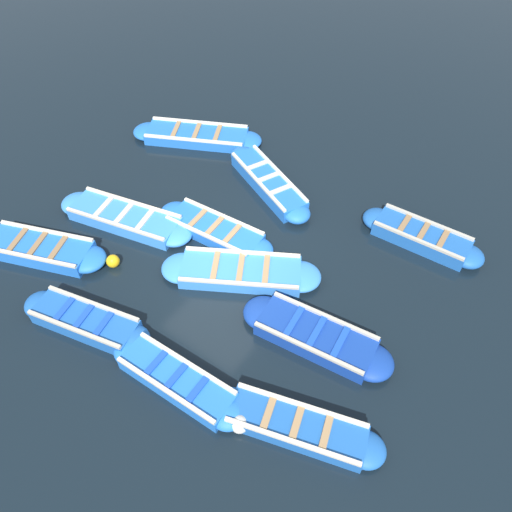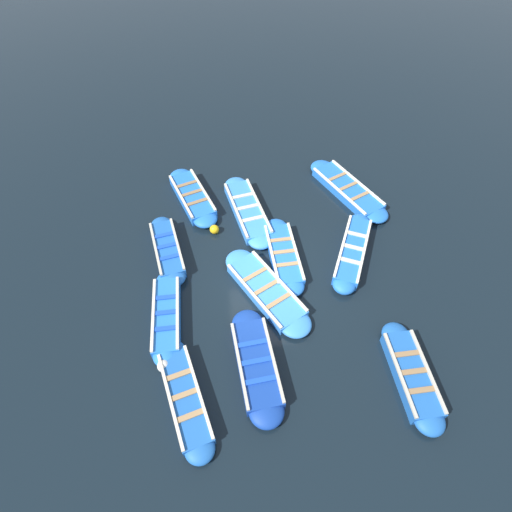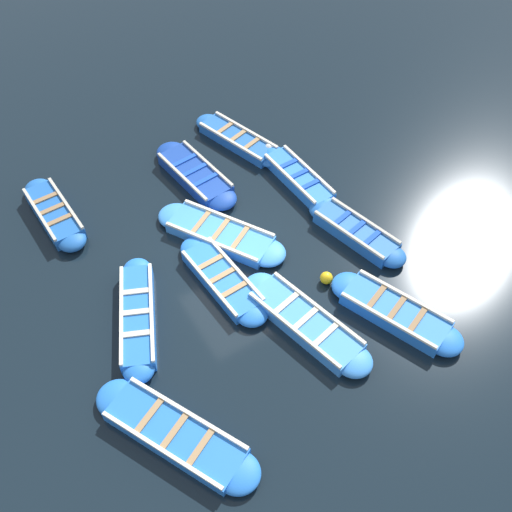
{
  "view_description": "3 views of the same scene",
  "coord_description": "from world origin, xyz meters",
  "px_view_note": "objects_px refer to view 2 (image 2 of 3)",
  "views": [
    {
      "loc": [
        -5.45,
        5.88,
        9.3
      ],
      "look_at": [
        -0.89,
        -0.32,
        0.51
      ],
      "focal_mm": 35.0,
      "sensor_mm": 36.0,
      "label": 1
    },
    {
      "loc": [
        -7.65,
        0.89,
        10.29
      ],
      "look_at": [
        0.67,
        0.26,
        0.16
      ],
      "focal_mm": 28.0,
      "sensor_mm": 36.0,
      "label": 2
    },
    {
      "loc": [
        8.89,
        -4.65,
        12.16
      ],
      "look_at": [
        0.48,
        0.44,
        0.22
      ],
      "focal_mm": 42.0,
      "sensor_mm": 36.0,
      "label": 3
    }
  ],
  "objects_px": {
    "boat_near_quay": "(247,211)",
    "boat_outer_right": "(283,255)",
    "boat_bow_out": "(266,290)",
    "boat_drifting": "(256,364)",
    "buoy_orange_near": "(164,366)",
    "boat_mid_row": "(192,197)",
    "boat_far_corner": "(352,251)",
    "boat_alongside": "(167,250)",
    "boat_outer_left": "(185,397)",
    "boat_centre": "(166,316)",
    "boat_tucked": "(411,375)",
    "buoy_yellow_far": "(214,229)",
    "boat_broadside": "(347,190)"
  },
  "relations": [
    {
      "from": "boat_near_quay",
      "to": "buoy_yellow_far",
      "type": "height_order",
      "value": "boat_near_quay"
    },
    {
      "from": "boat_tucked",
      "to": "boat_far_corner",
      "type": "relative_size",
      "value": 0.89
    },
    {
      "from": "boat_near_quay",
      "to": "buoy_orange_near",
      "type": "relative_size",
      "value": 11.16
    },
    {
      "from": "boat_outer_left",
      "to": "boat_far_corner",
      "type": "xyz_separation_m",
      "value": [
        4.45,
        -5.36,
        0.04
      ]
    },
    {
      "from": "boat_mid_row",
      "to": "boat_far_corner",
      "type": "relative_size",
      "value": 0.99
    },
    {
      "from": "buoy_orange_near",
      "to": "boat_alongside",
      "type": "bearing_deg",
      "value": 2.34
    },
    {
      "from": "boat_centre",
      "to": "buoy_yellow_far",
      "type": "xyz_separation_m",
      "value": [
        3.38,
        -1.43,
        -0.02
      ]
    },
    {
      "from": "boat_mid_row",
      "to": "boat_outer_right",
      "type": "relative_size",
      "value": 1.05
    },
    {
      "from": "boat_tucked",
      "to": "boat_outer_right",
      "type": "relative_size",
      "value": 0.94
    },
    {
      "from": "boat_near_quay",
      "to": "boat_outer_right",
      "type": "bearing_deg",
      "value": -153.91
    },
    {
      "from": "boat_broadside",
      "to": "boat_outer_right",
      "type": "xyz_separation_m",
      "value": [
        -3.04,
        2.82,
        -0.0
      ]
    },
    {
      "from": "boat_centre",
      "to": "boat_broadside",
      "type": "bearing_deg",
      "value": -51.96
    },
    {
      "from": "boat_outer_left",
      "to": "boat_bow_out",
      "type": "bearing_deg",
      "value": -37.12
    },
    {
      "from": "boat_near_quay",
      "to": "boat_tucked",
      "type": "xyz_separation_m",
      "value": [
        -6.52,
        -3.93,
        0.02
      ]
    },
    {
      "from": "boat_outer_right",
      "to": "boat_bow_out",
      "type": "bearing_deg",
      "value": 152.91
    },
    {
      "from": "boat_mid_row",
      "to": "boat_drifting",
      "type": "distance_m",
      "value": 7.06
    },
    {
      "from": "boat_centre",
      "to": "boat_far_corner",
      "type": "distance_m",
      "value": 6.32
    },
    {
      "from": "boat_tucked",
      "to": "boat_outer_left",
      "type": "xyz_separation_m",
      "value": [
        -0.13,
        5.93,
        -0.04
      ]
    },
    {
      "from": "boat_near_quay",
      "to": "boat_outer_right",
      "type": "height_order",
      "value": "boat_near_quay"
    },
    {
      "from": "boat_tucked",
      "to": "boat_near_quay",
      "type": "bearing_deg",
      "value": 31.07
    },
    {
      "from": "boat_far_corner",
      "to": "boat_broadside",
      "type": "bearing_deg",
      "value": -9.7
    },
    {
      "from": "boat_alongside",
      "to": "buoy_yellow_far",
      "type": "height_order",
      "value": "boat_alongside"
    },
    {
      "from": "buoy_orange_near",
      "to": "boat_drifting",
      "type": "bearing_deg",
      "value": -93.27
    },
    {
      "from": "boat_bow_out",
      "to": "boat_drifting",
      "type": "relative_size",
      "value": 1.07
    },
    {
      "from": "boat_centre",
      "to": "boat_far_corner",
      "type": "xyz_separation_m",
      "value": [
        2.01,
        -5.99,
        0.02
      ]
    },
    {
      "from": "boat_mid_row",
      "to": "boat_centre",
      "type": "bearing_deg",
      "value": 173.03
    },
    {
      "from": "boat_drifting",
      "to": "boat_far_corner",
      "type": "relative_size",
      "value": 0.98
    },
    {
      "from": "boat_centre",
      "to": "boat_far_corner",
      "type": "bearing_deg",
      "value": -71.41
    },
    {
      "from": "boat_centre",
      "to": "boat_outer_right",
      "type": "relative_size",
      "value": 0.95
    },
    {
      "from": "boat_outer_right",
      "to": "boat_outer_left",
      "type": "height_order",
      "value": "boat_outer_left"
    },
    {
      "from": "buoy_orange_near",
      "to": "buoy_yellow_far",
      "type": "distance_m",
      "value": 5.13
    },
    {
      "from": "boat_mid_row",
      "to": "boat_far_corner",
      "type": "xyz_separation_m",
      "value": [
        -3.1,
        -5.36,
        0.01
      ]
    },
    {
      "from": "boat_mid_row",
      "to": "boat_drifting",
      "type": "relative_size",
      "value": 1.01
    },
    {
      "from": "boat_outer_right",
      "to": "buoy_orange_near",
      "type": "height_order",
      "value": "boat_outer_right"
    },
    {
      "from": "boat_outer_left",
      "to": "boat_broadside",
      "type": "bearing_deg",
      "value": -38.02
    },
    {
      "from": "boat_outer_left",
      "to": "boat_near_quay",
      "type": "bearing_deg",
      "value": -16.79
    },
    {
      "from": "boat_drifting",
      "to": "boat_outer_left",
      "type": "bearing_deg",
      "value": 111.39
    },
    {
      "from": "boat_outer_left",
      "to": "boat_outer_right",
      "type": "bearing_deg",
      "value": -34.3
    },
    {
      "from": "boat_mid_row",
      "to": "buoy_orange_near",
      "type": "distance_m",
      "value": 6.69
    },
    {
      "from": "boat_mid_row",
      "to": "boat_tucked",
      "type": "distance_m",
      "value": 9.49
    },
    {
      "from": "boat_bow_out",
      "to": "boat_far_corner",
      "type": "height_order",
      "value": "boat_far_corner"
    },
    {
      "from": "boat_outer_left",
      "to": "boat_centre",
      "type": "bearing_deg",
      "value": 14.5
    },
    {
      "from": "boat_outer_left",
      "to": "boat_far_corner",
      "type": "height_order",
      "value": "boat_far_corner"
    },
    {
      "from": "boat_alongside",
      "to": "buoy_orange_near",
      "type": "xyz_separation_m",
      "value": [
        -4.11,
        -0.17,
        -0.01
      ]
    },
    {
      "from": "boat_alongside",
      "to": "boat_mid_row",
      "type": "bearing_deg",
      "value": -16.6
    },
    {
      "from": "boat_drifting",
      "to": "boat_alongside",
      "type": "bearing_deg",
      "value": 31.93
    },
    {
      "from": "boat_far_corner",
      "to": "buoy_yellow_far",
      "type": "xyz_separation_m",
      "value": [
        1.37,
        4.56,
        -0.03
      ]
    },
    {
      "from": "boat_alongside",
      "to": "boat_near_quay",
      "type": "xyz_separation_m",
      "value": [
        1.67,
        -2.77,
        -0.01
      ]
    },
    {
      "from": "boat_broadside",
      "to": "buoy_orange_near",
      "type": "distance_m",
      "value": 9.29
    },
    {
      "from": "boat_tucked",
      "to": "boat_outer_right",
      "type": "distance_m",
      "value": 5.22
    }
  ]
}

